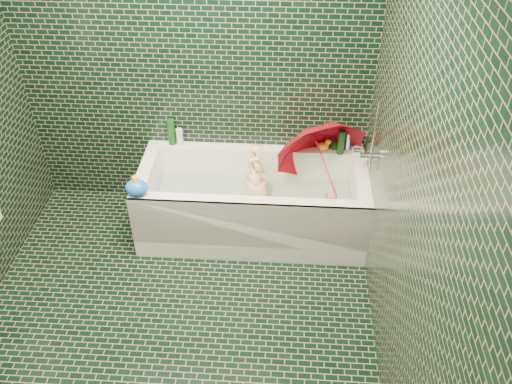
# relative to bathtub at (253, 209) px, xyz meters

# --- Properties ---
(floor) EXTENTS (2.80, 2.80, 0.00)m
(floor) POSITION_rel_bathtub_xyz_m (-0.45, -1.01, -0.21)
(floor) COLOR black
(floor) RESTS_ON ground
(wall_back) EXTENTS (2.80, 0.00, 2.80)m
(wall_back) POSITION_rel_bathtub_xyz_m (-0.45, 0.39, 1.04)
(wall_back) COLOR black
(wall_back) RESTS_ON floor
(wall_right) EXTENTS (0.00, 2.80, 2.80)m
(wall_right) POSITION_rel_bathtub_xyz_m (0.85, -1.01, 1.04)
(wall_right) COLOR black
(wall_right) RESTS_ON floor
(bathtub) EXTENTS (1.70, 0.75, 0.55)m
(bathtub) POSITION_rel_bathtub_xyz_m (0.00, 0.00, 0.00)
(bathtub) COLOR white
(bathtub) RESTS_ON floor
(bath_mat) EXTENTS (1.35, 0.47, 0.01)m
(bath_mat) POSITION_rel_bathtub_xyz_m (0.00, 0.02, -0.06)
(bath_mat) COLOR #56C928
(bath_mat) RESTS_ON bathtub
(water) EXTENTS (1.48, 0.53, 0.00)m
(water) POSITION_rel_bathtub_xyz_m (0.00, 0.02, 0.09)
(water) COLOR silver
(water) RESTS_ON bathtub
(faucet) EXTENTS (0.18, 0.19, 0.55)m
(faucet) POSITION_rel_bathtub_xyz_m (0.81, 0.01, 0.56)
(faucet) COLOR silver
(faucet) RESTS_ON wall_right
(child) EXTENTS (0.87, 0.37, 0.29)m
(child) POSITION_rel_bathtub_xyz_m (0.06, 0.02, 0.10)
(child) COLOR beige
(child) RESTS_ON bathtub
(umbrella) EXTENTS (0.86, 1.03, 0.92)m
(umbrella) POSITION_rel_bathtub_xyz_m (0.53, 0.11, 0.37)
(umbrella) COLOR red
(umbrella) RESTS_ON bathtub
(soap_bottle_a) EXTENTS (0.12, 0.12, 0.28)m
(soap_bottle_a) POSITION_rel_bathtub_xyz_m (0.79, 0.31, 0.34)
(soap_bottle_a) COLOR white
(soap_bottle_a) RESTS_ON bathtub
(soap_bottle_b) EXTENTS (0.10, 0.11, 0.19)m
(soap_bottle_b) POSITION_rel_bathtub_xyz_m (0.77, 0.34, 0.34)
(soap_bottle_b) COLOR #421D6E
(soap_bottle_b) RESTS_ON bathtub
(soap_bottle_c) EXTENTS (0.14, 0.14, 0.15)m
(soap_bottle_c) POSITION_rel_bathtub_xyz_m (0.64, 0.35, 0.34)
(soap_bottle_c) COLOR #134216
(soap_bottle_c) RESTS_ON bathtub
(bottle_right_tall) EXTENTS (0.07, 0.07, 0.20)m
(bottle_right_tall) POSITION_rel_bathtub_xyz_m (0.65, 0.31, 0.44)
(bottle_right_tall) COLOR #134216
(bottle_right_tall) RESTS_ON bathtub
(bottle_right_pump) EXTENTS (0.05, 0.05, 0.16)m
(bottle_right_pump) POSITION_rel_bathtub_xyz_m (0.71, 0.36, 0.42)
(bottle_right_pump) COLOR silver
(bottle_right_pump) RESTS_ON bathtub
(bottle_left_tall) EXTENTS (0.07, 0.07, 0.21)m
(bottle_left_tall) POSITION_rel_bathtub_xyz_m (-0.66, 0.36, 0.44)
(bottle_left_tall) COLOR #134216
(bottle_left_tall) RESTS_ON bathtub
(bottle_left_short) EXTENTS (0.06, 0.06, 0.14)m
(bottle_left_short) POSITION_rel_bathtub_xyz_m (-0.59, 0.34, 0.41)
(bottle_left_short) COLOR white
(bottle_left_short) RESTS_ON bathtub
(rubber_duck) EXTENTS (0.12, 0.08, 0.09)m
(rubber_duck) POSITION_rel_bathtub_xyz_m (0.53, 0.34, 0.38)
(rubber_duck) COLOR yellow
(rubber_duck) RESTS_ON bathtub
(bath_toy) EXTENTS (0.18, 0.15, 0.15)m
(bath_toy) POSITION_rel_bathtub_xyz_m (-0.78, -0.30, 0.41)
(bath_toy) COLOR blue
(bath_toy) RESTS_ON bathtub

